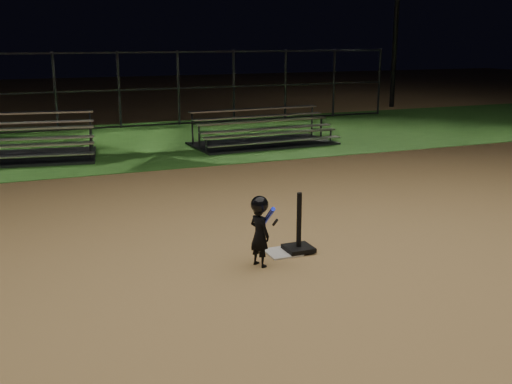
{
  "coord_description": "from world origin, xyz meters",
  "views": [
    {
      "loc": [
        -3.36,
        -7.31,
        2.95
      ],
      "look_at": [
        0.0,
        1.0,
        0.65
      ],
      "focal_mm": 42.6,
      "sensor_mm": 36.0,
      "label": 1
    }
  ],
  "objects_px": {
    "bleacher_left": "(1,151)",
    "child_batter": "(260,229)",
    "home_plate": "(283,252)",
    "batting_tee": "(299,240)",
    "bleacher_right": "(263,138)"
  },
  "relations": [
    {
      "from": "child_batter",
      "to": "bleacher_left",
      "type": "height_order",
      "value": "bleacher_left"
    },
    {
      "from": "home_plate",
      "to": "bleacher_right",
      "type": "distance_m",
      "value": 8.82
    },
    {
      "from": "batting_tee",
      "to": "bleacher_right",
      "type": "height_order",
      "value": "bleacher_right"
    },
    {
      "from": "bleacher_left",
      "to": "batting_tee",
      "type": "bearing_deg",
      "value": -57.46
    },
    {
      "from": "bleacher_left",
      "to": "bleacher_right",
      "type": "xyz_separation_m",
      "value": [
        6.82,
        -0.36,
        -0.03
      ]
    },
    {
      "from": "bleacher_left",
      "to": "child_batter",
      "type": "bearing_deg",
      "value": -62.09
    },
    {
      "from": "child_batter",
      "to": "bleacher_right",
      "type": "bearing_deg",
      "value": -45.62
    },
    {
      "from": "child_batter",
      "to": "bleacher_left",
      "type": "distance_m",
      "value": 9.48
    },
    {
      "from": "batting_tee",
      "to": "bleacher_left",
      "type": "distance_m",
      "value": 9.47
    },
    {
      "from": "batting_tee",
      "to": "bleacher_right",
      "type": "relative_size",
      "value": 0.21
    },
    {
      "from": "home_plate",
      "to": "child_batter",
      "type": "bearing_deg",
      "value": -146.17
    },
    {
      "from": "home_plate",
      "to": "batting_tee",
      "type": "xyz_separation_m",
      "value": [
        0.23,
        -0.04,
        0.17
      ]
    },
    {
      "from": "child_batter",
      "to": "bleacher_left",
      "type": "xyz_separation_m",
      "value": [
        -3.2,
        8.92,
        -0.29
      ]
    },
    {
      "from": "batting_tee",
      "to": "home_plate",
      "type": "bearing_deg",
      "value": 171.32
    },
    {
      "from": "home_plate",
      "to": "bleacher_left",
      "type": "height_order",
      "value": "bleacher_left"
    }
  ]
}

